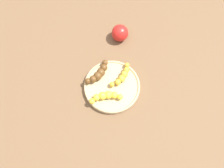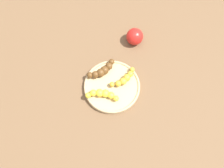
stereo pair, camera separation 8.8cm
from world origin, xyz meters
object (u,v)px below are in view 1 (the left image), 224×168
(banana_yellow, at_px, (106,96))
(apple_red, at_px, (120,33))
(banana_spotted, at_px, (122,76))
(fruit_bowl, at_px, (112,86))
(banana_overripe, at_px, (99,73))

(banana_yellow, bearing_deg, apple_red, -21.79)
(banana_spotted, bearing_deg, fruit_bowl, -104.88)
(banana_yellow, distance_m, banana_spotted, 0.11)
(banana_yellow, xyz_separation_m, banana_spotted, (0.02, -0.11, -0.00))
(banana_overripe, height_order, apple_red, apple_red)
(fruit_bowl, bearing_deg, banana_spotted, -90.74)
(fruit_bowl, relative_size, banana_overripe, 1.77)
(banana_yellow, xyz_separation_m, apple_red, (0.17, -0.23, 0.00))
(banana_spotted, distance_m, banana_overripe, 0.09)
(banana_yellow, relative_size, banana_spotted, 0.95)
(banana_yellow, bearing_deg, banana_spotted, -47.52)
(banana_overripe, bearing_deg, banana_spotted, 33.39)
(apple_red, bearing_deg, banana_overripe, 113.29)
(fruit_bowl, relative_size, banana_spotted, 1.89)
(fruit_bowl, relative_size, apple_red, 3.10)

